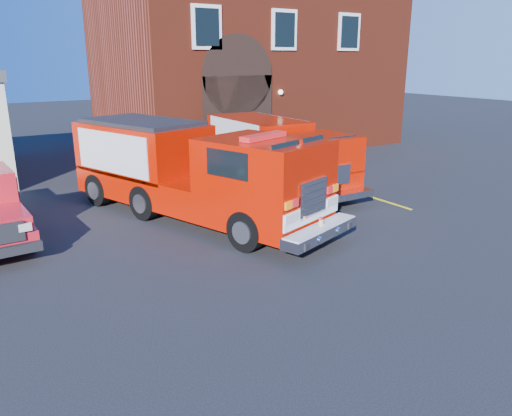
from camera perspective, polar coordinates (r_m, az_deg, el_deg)
ground at (r=13.44m, az=-2.75°, el=-4.06°), size 100.00×100.00×0.00m
parking_stripe_near at (r=18.05m, az=13.81°, el=0.98°), size 0.12×3.00×0.01m
parking_stripe_mid at (r=20.16m, az=7.70°, el=2.97°), size 0.12×3.00×0.01m
parking_stripe_far at (r=22.47m, az=2.79°, el=4.54°), size 0.12×3.00×0.01m
fire_station at (r=29.17m, az=-1.13°, el=15.80°), size 15.20×10.20×8.45m
fire_engine at (r=15.32m, az=-7.46°, el=4.26°), size 5.36×9.67×2.87m
secondary_truck at (r=19.12m, az=2.26°, el=6.47°), size 2.48×7.66×2.47m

